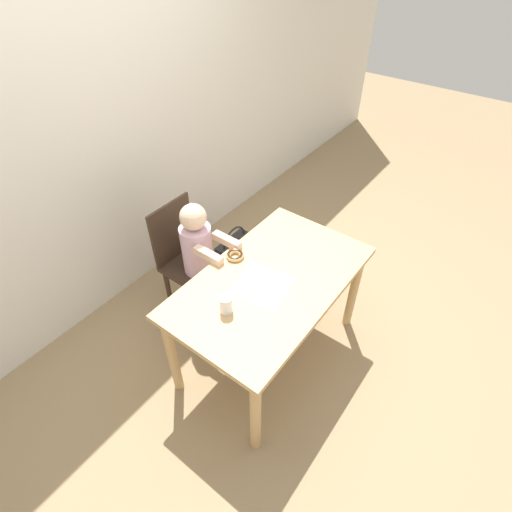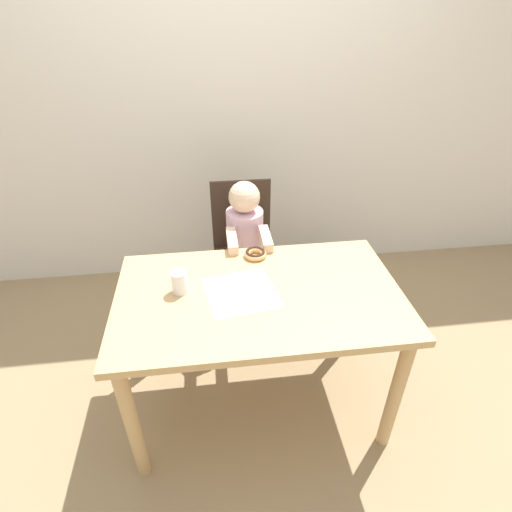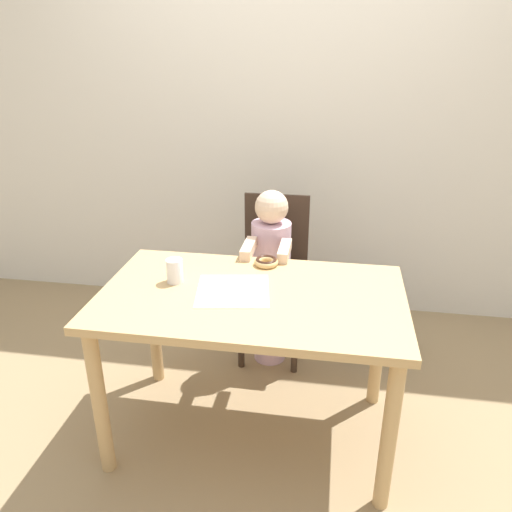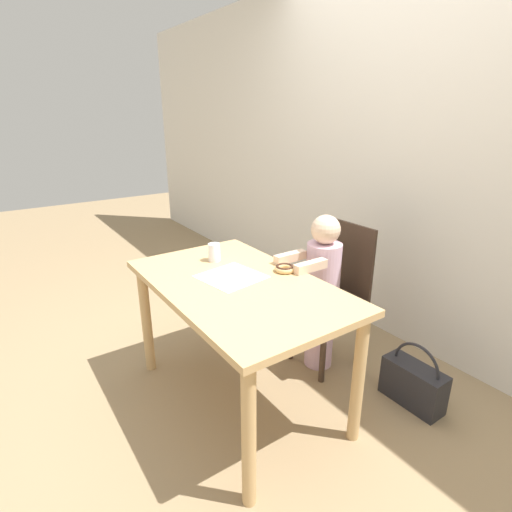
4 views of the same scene
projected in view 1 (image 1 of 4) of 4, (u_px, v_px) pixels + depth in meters
name	position (u px, v px, depth m)	size (l,w,h in m)	color
ground_plane	(269.00, 351.00, 2.81)	(12.00, 12.00, 0.00)	#997F5B
wall_back	(106.00, 134.00, 2.56)	(8.00, 0.05, 2.50)	silver
dining_table	(271.00, 291.00, 2.39)	(1.25, 0.75, 0.72)	tan
chair	(189.00, 262.00, 2.82)	(0.36, 0.38, 0.90)	#38281E
child_figure	(200.00, 263.00, 2.73)	(0.23, 0.40, 0.99)	silver
donut	(235.00, 255.00, 2.45)	(0.11, 0.11, 0.03)	#DBB270
napkin	(262.00, 286.00, 2.28)	(0.34, 0.34, 0.00)	white
handbag	(235.00, 251.00, 3.41)	(0.34, 0.14, 0.37)	#232328
cup	(226.00, 304.00, 2.11)	(0.07, 0.07, 0.10)	white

